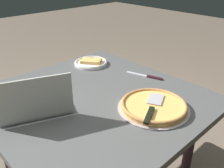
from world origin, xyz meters
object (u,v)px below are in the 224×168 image
object	(u,v)px
laptop	(35,104)
pizza_plate	(91,62)
dining_table	(94,109)
pizza_tray	(154,106)
table_knife	(148,76)

from	to	relation	value
laptop	pizza_plate	distance (m)	0.62
dining_table	laptop	size ratio (longest dim) A/B	2.78
pizza_plate	pizza_tray	world-z (taller)	pizza_plate
dining_table	pizza_tray	xyz separation A→B (m)	(0.13, -0.29, 0.10)
laptop	pizza_plate	bearing A→B (deg)	26.72
pizza_plate	table_knife	bearing A→B (deg)	-72.57
laptop	table_knife	distance (m)	0.69
laptop	table_knife	bearing A→B (deg)	-9.83
laptop	pizza_plate	size ratio (longest dim) A/B	1.69
laptop	pizza_tray	world-z (taller)	laptop
pizza_plate	pizza_tray	distance (m)	0.66
pizza_plate	pizza_tray	size ratio (longest dim) A/B	0.66
laptop	table_knife	xyz separation A→B (m)	(0.68, -0.12, -0.04)
laptop	pizza_tray	bearing A→B (deg)	-41.08
pizza_plate	dining_table	bearing A→B (deg)	-127.08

